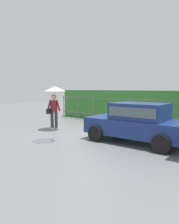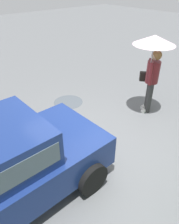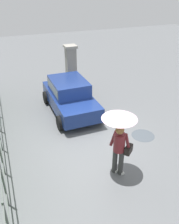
% 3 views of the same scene
% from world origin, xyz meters
% --- Properties ---
extents(ground_plane, '(40.00, 40.00, 0.00)m').
position_xyz_m(ground_plane, '(0.00, 0.00, 0.00)').
color(ground_plane, slate).
extents(car, '(3.75, 1.88, 1.48)m').
position_xyz_m(car, '(2.23, -0.08, 0.80)').
color(car, navy).
rests_on(car, ground).
extents(pedestrian, '(1.03, 1.03, 2.11)m').
position_xyz_m(pedestrian, '(-2.05, -0.27, 1.60)').
color(pedestrian, '#333333').
rests_on(pedestrian, ground).
extents(gate_pillar, '(0.60, 0.60, 2.42)m').
position_xyz_m(gate_pillar, '(4.40, -0.84, 1.24)').
color(gate_pillar, gray).
rests_on(gate_pillar, ground).
extents(puddle_near, '(0.88, 0.88, 0.00)m').
position_xyz_m(puddle_near, '(-0.67, -2.10, 0.00)').
color(puddle_near, '#4C545B').
rests_on(puddle_near, ground).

